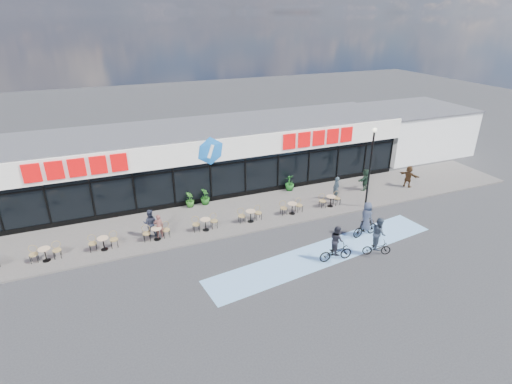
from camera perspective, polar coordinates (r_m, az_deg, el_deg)
ground at (r=21.94m, az=-1.18°, el=-8.82°), size 120.00×120.00×0.00m
sidewalk at (r=25.60m, az=-4.78°, el=-3.59°), size 44.00×5.00×0.10m
bike_lane at (r=22.35m, az=9.96°, el=-8.53°), size 14.17×4.13×0.01m
building at (r=29.52m, az=-8.13°, el=4.96°), size 30.60×6.57×4.75m
neighbour_building at (r=40.26m, az=21.27°, el=8.36°), size 9.20×7.20×4.11m
lamp_post at (r=26.55m, az=16.07°, el=4.20°), size 0.28×0.28×5.40m
bistro_set_1 at (r=23.74m, az=-27.90°, el=-7.63°), size 1.54×0.62×0.90m
bistro_set_2 at (r=23.48m, az=-20.98°, el=-6.63°), size 1.54×0.62×0.90m
bistro_set_3 at (r=23.56m, az=-14.04°, el=-5.53°), size 1.54×0.62×0.90m
bistro_set_4 at (r=23.99m, az=-7.28°, el=-4.37°), size 1.54×0.62×0.90m
bistro_set_5 at (r=24.75m, az=-0.86°, el=-3.22°), size 1.54×0.62×0.90m
bistro_set_6 at (r=25.80m, az=5.10°, el=-2.11°), size 1.54×0.62×0.90m
bistro_set_7 at (r=27.12m, az=10.52°, el=-1.07°), size 1.54×0.62×0.90m
potted_plant_left at (r=26.88m, az=-9.45°, el=-1.09°), size 0.75×0.75×1.03m
potted_plant_mid at (r=27.09m, az=-7.31°, el=-0.67°), size 0.75×0.75×1.09m
potted_plant_right at (r=29.09m, az=4.82°, el=1.35°), size 0.82×0.82×1.18m
patron_left at (r=23.49m, az=-13.71°, el=-4.79°), size 0.57×0.40×1.48m
patron_right at (r=23.80m, az=-14.88°, el=-4.28°), size 0.95×0.83×1.66m
pedestrian_a at (r=27.95m, az=11.38°, el=0.49°), size 0.41×0.61×1.67m
pedestrian_b at (r=31.60m, az=20.96°, el=2.12°), size 1.05×1.59×1.64m
pedestrian_c at (r=30.03m, az=15.33°, el=1.74°), size 1.55×1.16×1.62m
cyclist_a at (r=22.35m, az=17.02°, el=-6.44°), size 1.62×1.04×2.21m
cyclist_b at (r=24.00m, az=15.43°, el=-4.21°), size 1.81×0.89×2.16m
cyclist_c at (r=21.42m, az=11.36°, el=-7.77°), size 1.88×0.82×2.03m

